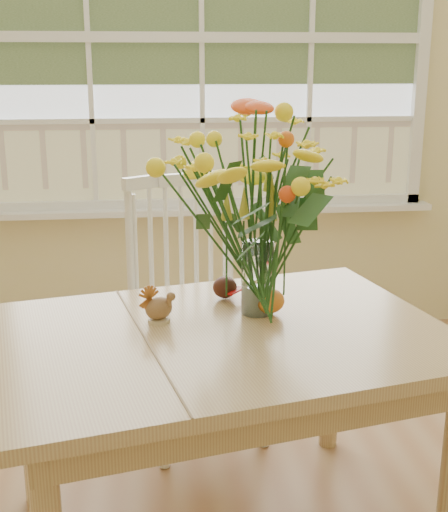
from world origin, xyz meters
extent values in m
cube|color=beige|center=(0.00, 2.25, 1.35)|extent=(4.00, 0.02, 2.70)
cube|color=silver|center=(0.00, 2.23, 1.55)|extent=(2.20, 0.00, 1.60)
cube|color=white|center=(0.00, 2.18, 0.69)|extent=(2.42, 0.12, 0.03)
cube|color=tan|center=(-0.08, 0.54, 0.66)|extent=(1.44, 1.17, 0.04)
cube|color=tan|center=(-0.08, 0.54, 0.59)|extent=(1.30, 1.02, 0.10)
cylinder|color=tan|center=(-0.69, 0.78, 0.32)|extent=(0.07, 0.07, 0.64)
cylinder|color=tan|center=(0.38, 1.01, 0.32)|extent=(0.07, 0.07, 0.64)
cube|color=white|center=(-0.11, 1.16, 0.47)|extent=(0.57, 0.55, 0.05)
cube|color=white|center=(-0.16, 1.33, 0.73)|extent=(0.45, 0.17, 0.52)
cylinder|color=white|center=(-0.23, 0.95, 0.23)|extent=(0.04, 0.04, 0.45)
cylinder|color=white|center=(-0.33, 1.27, 0.23)|extent=(0.04, 0.04, 0.45)
cylinder|color=white|center=(0.11, 1.05, 0.23)|extent=(0.04, 0.04, 0.45)
cylinder|color=white|center=(0.01, 1.37, 0.23)|extent=(0.04, 0.04, 0.45)
cylinder|color=white|center=(0.04, 0.68, 0.80)|extent=(0.10, 0.10, 0.23)
ellipsoid|color=orange|center=(0.07, 0.66, 0.72)|extent=(0.10, 0.10, 0.08)
cylinder|color=#CCB78C|center=(-0.26, 0.63, 0.69)|extent=(0.07, 0.07, 0.01)
ellipsoid|color=brown|center=(-0.26, 0.63, 0.73)|extent=(0.10, 0.09, 0.07)
ellipsoid|color=#38160F|center=(-0.04, 0.82, 0.72)|extent=(0.08, 0.08, 0.07)
camera|label=1|loc=(-0.28, -1.29, 1.43)|focal=48.00mm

